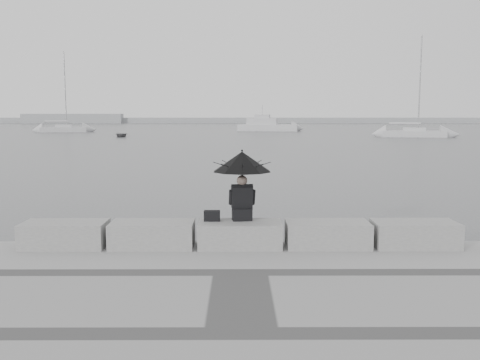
{
  "coord_description": "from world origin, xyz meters",
  "views": [
    {
      "loc": [
        -0.04,
        -10.6,
        3.1
      ],
      "look_at": [
        0.01,
        3.0,
        1.38
      ],
      "focal_mm": 40.0,
      "sensor_mm": 36.0,
      "label": 1
    }
  ],
  "objects_px": {
    "sailboat_right": "(414,133)",
    "motor_cruiser": "(268,126)",
    "dinghy": "(121,135)",
    "sailboat_left": "(64,129)",
    "seated_person": "(242,169)"
  },
  "relations": [
    {
      "from": "sailboat_left",
      "to": "dinghy",
      "type": "distance_m",
      "value": 21.64
    },
    {
      "from": "sailboat_left",
      "to": "motor_cruiser",
      "type": "distance_m",
      "value": 33.8
    },
    {
      "from": "sailboat_left",
      "to": "sailboat_right",
      "type": "distance_m",
      "value": 54.0
    },
    {
      "from": "motor_cruiser",
      "to": "sailboat_right",
      "type": "bearing_deg",
      "value": -41.66
    },
    {
      "from": "sailboat_left",
      "to": "sailboat_right",
      "type": "bearing_deg",
      "value": -30.7
    },
    {
      "from": "sailboat_left",
      "to": "sailboat_right",
      "type": "xyz_separation_m",
      "value": [
        50.89,
        -18.04,
        -0.01
      ]
    },
    {
      "from": "sailboat_right",
      "to": "motor_cruiser",
      "type": "bearing_deg",
      "value": 140.56
    },
    {
      "from": "motor_cruiser",
      "to": "dinghy",
      "type": "xyz_separation_m",
      "value": [
        -20.37,
        -22.52,
        -0.62
      ]
    },
    {
      "from": "sailboat_right",
      "to": "sailboat_left",
      "type": "bearing_deg",
      "value": 174.1
    },
    {
      "from": "sailboat_right",
      "to": "motor_cruiser",
      "type": "xyz_separation_m",
      "value": [
        -17.5,
        23.28,
        0.37
      ]
    },
    {
      "from": "sailboat_right",
      "to": "dinghy",
      "type": "distance_m",
      "value": 37.88
    },
    {
      "from": "motor_cruiser",
      "to": "dinghy",
      "type": "relative_size",
      "value": 3.26
    },
    {
      "from": "dinghy",
      "to": "sailboat_right",
      "type": "bearing_deg",
      "value": -12.02
    },
    {
      "from": "seated_person",
      "to": "motor_cruiser",
      "type": "xyz_separation_m",
      "value": [
        5.12,
        81.8,
        -1.11
      ]
    },
    {
      "from": "sailboat_left",
      "to": "dinghy",
      "type": "height_order",
      "value": "sailboat_left"
    }
  ]
}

